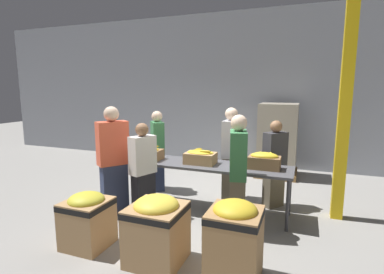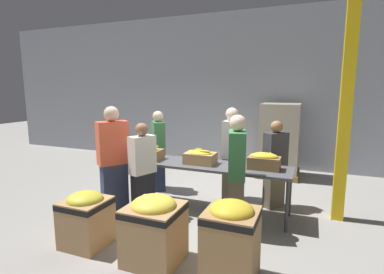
# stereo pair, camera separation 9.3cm
# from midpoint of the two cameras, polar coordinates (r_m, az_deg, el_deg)

# --- Properties ---
(ground_plane) EXTENTS (30.00, 30.00, 0.00)m
(ground_plane) POSITION_cam_midpoint_polar(r_m,az_deg,el_deg) (5.25, 2.41, -13.68)
(ground_plane) COLOR gray
(wall_back) EXTENTS (16.00, 0.08, 4.00)m
(wall_back) POSITION_cam_midpoint_polar(r_m,az_deg,el_deg) (8.05, 10.56, 8.80)
(wall_back) COLOR #9399A3
(wall_back) RESTS_ON ground_plane
(sorting_table) EXTENTS (2.91, 0.71, 0.81)m
(sorting_table) POSITION_cam_midpoint_polar(r_m,az_deg,el_deg) (5.00, 2.47, -5.66)
(sorting_table) COLOR #4C4C51
(sorting_table) RESTS_ON ground_plane
(banana_box_0) EXTENTS (0.45, 0.34, 0.24)m
(banana_box_0) POSITION_cam_midpoint_polar(r_m,az_deg,el_deg) (5.30, -7.68, -3.07)
(banana_box_0) COLOR olive
(banana_box_0) RESTS_ON sorting_table
(banana_box_1) EXTENTS (0.50, 0.34, 0.25)m
(banana_box_1) POSITION_cam_midpoint_polar(r_m,az_deg,el_deg) (4.95, 2.12, -3.79)
(banana_box_1) COLOR tan
(banana_box_1) RESTS_ON sorting_table
(banana_box_2) EXTENTS (0.48, 0.30, 0.26)m
(banana_box_2) POSITION_cam_midpoint_polar(r_m,az_deg,el_deg) (4.76, 14.12, -4.40)
(banana_box_2) COLOR olive
(banana_box_2) RESTS_ON sorting_table
(volunteer_0) EXTENTS (0.41, 0.44, 1.51)m
(volunteer_0) POSITION_cam_midpoint_polar(r_m,az_deg,el_deg) (5.34, 16.00, -5.13)
(volunteer_0) COLOR #6B604C
(volunteer_0) RESTS_ON ground_plane
(volunteer_1) EXTENTS (0.24, 0.46, 1.71)m
(volunteer_1) POSITION_cam_midpoint_polar(r_m,az_deg,el_deg) (5.51, 7.94, -3.37)
(volunteer_1) COLOR #6B604C
(volunteer_1) RESTS_ON ground_plane
(volunteer_2) EXTENTS (0.34, 0.45, 1.52)m
(volunteer_2) POSITION_cam_midpoint_polar(r_m,az_deg,el_deg) (4.81, -8.81, -6.42)
(volunteer_2) COLOR black
(volunteer_2) RESTS_ON ground_plane
(volunteer_3) EXTENTS (0.43, 0.47, 1.60)m
(volunteer_3) POSITION_cam_midpoint_polar(r_m,az_deg,el_deg) (6.06, -5.95, -2.66)
(volunteer_3) COLOR #2D3856
(volunteer_3) RESTS_ON ground_plane
(volunteer_4) EXTENTS (0.33, 0.49, 1.69)m
(volunteer_4) POSITION_cam_midpoint_polar(r_m,az_deg,el_deg) (4.28, 9.10, -7.20)
(volunteer_4) COLOR #6B604C
(volunteer_4) RESTS_ON ground_plane
(volunteer_5) EXTENTS (0.47, 0.52, 1.77)m
(volunteer_5) POSITION_cam_midpoint_polar(r_m,az_deg,el_deg) (4.99, -14.22, -4.55)
(volunteer_5) COLOR #2D3856
(volunteer_5) RESTS_ON ground_plane
(donation_bin_0) EXTENTS (0.55, 0.55, 0.73)m
(donation_bin_0) POSITION_cam_midpoint_polar(r_m,az_deg,el_deg) (4.25, -18.91, -14.24)
(donation_bin_0) COLOR tan
(donation_bin_0) RESTS_ON ground_plane
(donation_bin_1) EXTENTS (0.63, 0.63, 0.81)m
(donation_bin_1) POSITION_cam_midpoint_polar(r_m,az_deg,el_deg) (3.70, -6.47, -16.69)
(donation_bin_1) COLOR tan
(donation_bin_1) RESTS_ON ground_plane
(donation_bin_2) EXTENTS (0.55, 0.55, 0.88)m
(donation_bin_2) POSITION_cam_midpoint_polar(r_m,az_deg,el_deg) (3.38, 8.27, -18.62)
(donation_bin_2) COLOR #A37A4C
(donation_bin_2) RESTS_ON ground_plane
(support_pillar) EXTENTS (0.17, 0.17, 4.00)m
(support_pillar) POSITION_cam_midpoint_polar(r_m,az_deg,el_deg) (5.06, 27.90, 7.68)
(support_pillar) COLOR yellow
(support_pillar) RESTS_ON ground_plane
(pallet_stack_0) EXTENTS (0.93, 0.93, 1.70)m
(pallet_stack_0) POSITION_cam_midpoint_polar(r_m,az_deg,el_deg) (7.27, 16.70, -0.68)
(pallet_stack_0) COLOR olive
(pallet_stack_0) RESTS_ON ground_plane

